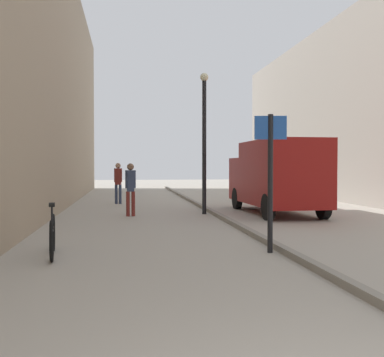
# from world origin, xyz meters

# --- Properties ---
(ground_plane) EXTENTS (80.00, 80.00, 0.00)m
(ground_plane) POSITION_xyz_m (0.00, 12.00, 0.00)
(ground_plane) COLOR #A8A093
(building_facade_left) EXTENTS (2.68, 40.00, 10.13)m
(building_facade_left) POSITION_xyz_m (-4.94, 12.00, 5.07)
(building_facade_left) COLOR gray
(building_facade_left) RESTS_ON ground_plane
(kerb_strip) EXTENTS (0.16, 40.00, 0.12)m
(kerb_strip) POSITION_xyz_m (1.58, 12.00, 0.06)
(kerb_strip) COLOR gray
(kerb_strip) RESTS_ON ground_plane
(pedestrian_main_foreground) EXTENTS (0.34, 0.22, 1.71)m
(pedestrian_main_foreground) POSITION_xyz_m (-1.20, 12.87, 0.99)
(pedestrian_main_foreground) COLOR maroon
(pedestrian_main_foreground) RESTS_ON ground_plane
(pedestrian_mid_block) EXTENTS (0.34, 0.25, 1.76)m
(pedestrian_mid_block) POSITION_xyz_m (-1.67, 17.86, 1.01)
(pedestrian_mid_block) COLOR #2D3851
(pedestrian_mid_block) RESTS_ON ground_plane
(delivery_van) EXTENTS (2.05, 5.31, 2.46)m
(delivery_van) POSITION_xyz_m (3.74, 13.00, 1.32)
(delivery_van) COLOR maroon
(delivery_van) RESTS_ON ground_plane
(street_sign_post) EXTENTS (0.60, 0.13, 2.60)m
(street_sign_post) POSITION_xyz_m (1.33, 6.16, 1.55)
(street_sign_post) COLOR black
(street_sign_post) RESTS_ON ground_plane
(lamp_post) EXTENTS (0.28, 0.28, 4.76)m
(lamp_post) POSITION_xyz_m (1.28, 13.20, 2.72)
(lamp_post) COLOR black
(lamp_post) RESTS_ON ground_plane
(bicycle_leaning) EXTENTS (0.28, 1.76, 0.98)m
(bicycle_leaning) POSITION_xyz_m (-2.67, 6.36, 0.38)
(bicycle_leaning) COLOR black
(bicycle_leaning) RESTS_ON ground_plane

